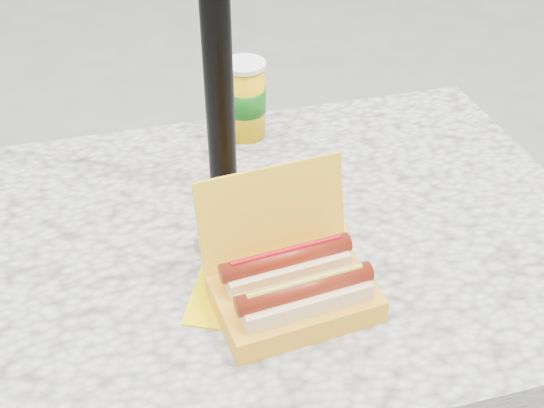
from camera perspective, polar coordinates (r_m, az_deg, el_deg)
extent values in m
cube|color=beige|center=(1.16, -2.35, -3.72)|extent=(1.20, 0.80, 0.05)
cylinder|color=black|center=(1.75, 11.76, -3.95)|extent=(0.07, 0.07, 0.70)
cube|color=gold|center=(1.00, 1.91, -7.93)|extent=(0.24, 0.17, 0.04)
cube|color=gold|center=(1.01, 0.03, -0.80)|extent=(0.23, 0.06, 0.15)
cube|color=#E9C28B|center=(0.97, 2.73, -8.28)|extent=(0.19, 0.07, 0.05)
cylinder|color=maroon|center=(0.95, 2.78, -7.07)|extent=(0.20, 0.05, 0.03)
cylinder|color=gold|center=(0.94, 2.80, -6.47)|extent=(0.17, 0.03, 0.01)
cube|color=#E9C28B|center=(1.01, 1.19, -5.71)|extent=(0.19, 0.07, 0.05)
cylinder|color=maroon|center=(0.99, 1.21, -4.51)|extent=(0.20, 0.05, 0.03)
cylinder|color=#98040B|center=(0.98, 1.22, -3.91)|extent=(0.17, 0.03, 0.01)
cube|color=#EECA00|center=(1.05, -1.16, -6.89)|extent=(0.26, 0.26, 0.00)
cylinder|color=gold|center=(1.12, 0.12, -2.72)|extent=(0.24, 0.24, 0.01)
cylinder|color=gold|center=(1.12, 0.12, -2.56)|extent=(0.25, 0.25, 0.01)
cube|color=#E5A04A|center=(1.11, 0.30, -1.35)|extent=(0.06, 0.04, 0.01)
cube|color=#E5A04A|center=(1.10, 2.29, -1.69)|extent=(0.06, 0.05, 0.02)
cube|color=#E5A04A|center=(1.08, 0.51, -2.68)|extent=(0.04, 0.06, 0.01)
cube|color=#E5A04A|center=(1.14, -0.34, 0.12)|extent=(0.04, 0.06, 0.01)
cube|color=#E5A04A|center=(1.09, 1.30, -2.60)|extent=(0.02, 0.06, 0.01)
cube|color=#E5A04A|center=(1.12, -1.10, -1.91)|extent=(0.06, 0.03, 0.01)
cube|color=#E5A04A|center=(1.11, 0.91, -1.91)|extent=(0.05, 0.05, 0.01)
cube|color=#E5A04A|center=(1.08, -0.43, -2.64)|extent=(0.06, 0.04, 0.01)
cube|color=#E5A04A|center=(1.12, -0.05, -2.01)|extent=(0.06, 0.03, 0.01)
cube|color=#E5A04A|center=(1.08, 1.79, -3.16)|extent=(0.03, 0.06, 0.02)
cube|color=#E5A04A|center=(1.13, -1.84, -0.61)|extent=(0.06, 0.03, 0.01)
cube|color=#E5A04A|center=(1.10, 1.05, -2.36)|extent=(0.06, 0.05, 0.01)
cube|color=#E5A04A|center=(1.13, 0.85, -1.11)|extent=(0.06, 0.04, 0.01)
cube|color=#E5A04A|center=(1.08, 2.27, -2.65)|extent=(0.06, 0.04, 0.01)
cube|color=#E5A04A|center=(1.14, -1.47, -0.31)|extent=(0.06, 0.02, 0.01)
cube|color=#E5A04A|center=(1.14, 0.42, -0.49)|extent=(0.04, 0.06, 0.02)
cube|color=#E5A04A|center=(1.15, 1.01, -0.29)|extent=(0.06, 0.03, 0.02)
ellipsoid|color=#98040B|center=(1.15, -2.21, -0.77)|extent=(0.05, 0.05, 0.02)
cube|color=#C10205|center=(1.12, 0.62, -1.42)|extent=(0.10, 0.03, 0.00)
cylinder|color=#ECBA08|center=(1.37, -2.28, 8.56)|extent=(0.08, 0.08, 0.15)
cylinder|color=#0F5D10|center=(1.37, -2.28, 8.72)|extent=(0.08, 0.08, 0.05)
cylinder|color=white|center=(1.33, -2.36, 11.58)|extent=(0.09, 0.09, 0.01)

